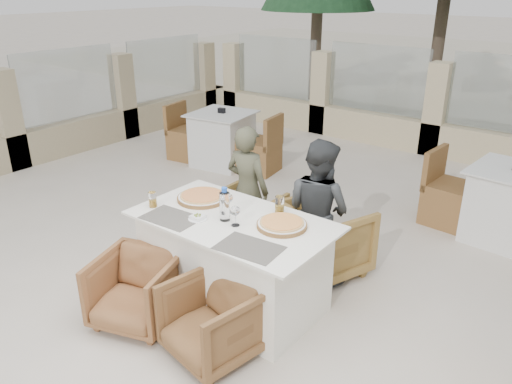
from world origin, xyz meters
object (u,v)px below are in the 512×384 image
Objects in this scene: wine_glass_centre at (228,202)px; armchair_near_left at (136,290)px; pizza_left at (202,197)px; armchair_near_right at (213,320)px; bg_table_b at (510,206)px; bg_table_a at (222,139)px; pizza_right at (282,224)px; diner_right at (318,210)px; water_bottle at (225,204)px; armchair_far_left at (246,220)px; beer_glass_left at (153,200)px; beer_glass_right at (280,205)px; armchair_far_right at (322,239)px; dining_table at (233,262)px; olive_dish at (198,217)px; diner_left at (248,189)px; wine_glass_near at (235,215)px.

wine_glass_centre is 0.30× the size of armchair_near_left.
armchair_near_right is at bearing -43.37° from pizza_left.
bg_table_a is at bearing -174.94° from bg_table_b.
diner_right is at bearing 96.12° from pizza_right.
bg_table_b is at bearing 59.14° from water_bottle.
armchair_far_left is at bearing 95.22° from pizza_left.
beer_glass_left is 1.05m from beer_glass_right.
water_bottle is 0.45m from beer_glass_right.
beer_glass_right reaches higher than armchair_far_right.
water_bottle is (0.41, -0.18, 0.11)m from pizza_left.
diner_right is at bearing 68.14° from dining_table.
beer_glass_left is 0.74m from armchair_near_left.
diner_right is at bearing 61.12° from olive_dish.
diner_left is at bearing 8.84° from diner_right.
dining_table is at bearing -16.07° from pizza_left.
dining_table is at bearing 38.89° from olive_dish.
dining_table is 0.98× the size of bg_table_a.
diner_right is at bearing 40.51° from pizza_left.
pizza_left reaches higher than dining_table.
diner_right is at bearing 80.25° from beer_glass_right.
pizza_left is at bearing 163.93° from dining_table.
pizza_left reaches higher than armchair_near_right.
beer_glass_right is at bearing 69.69° from wine_glass_near.
beer_glass_left is 0.08× the size of bg_table_a.
wine_glass_near is at bearing 96.79° from armchair_far_right.
wine_glass_near is 1.08m from diner_left.
bg_table_b reaches higher than armchair_near_right.
beer_glass_right is at bearing 53.00° from dining_table.
wine_glass_centre is 0.11× the size of bg_table_a.
wine_glass_centre is at bearing -8.83° from pizza_left.
pizza_right is 0.62× the size of armchair_near_left.
beer_glass_right is 1.35× the size of olive_dish.
beer_glass_left is at bearing -149.39° from beer_glass_right.
olive_dish is at bearing -153.58° from pizza_right.
wine_glass_centre is 0.99m from armchair_near_left.
armchair_far_right is (0.09, 0.55, -0.51)m from beer_glass_right.
beer_glass_left is at bearing 68.29° from armchair_far_right.
olive_dish is 0.09× the size of diner_right.
armchair_near_left is 1.66m from diner_right.
armchair_near_right is (0.20, -0.49, -0.58)m from wine_glass_near.
diner_left is (0.02, 0.01, 0.34)m from armchair_far_left.
dining_table is 0.60m from beer_glass_right.
olive_dish is 0.18× the size of armchair_near_right.
diner_left is at bearing 145.68° from beer_glass_right.
beer_glass_right reaches higher than bg_table_a.
armchair_near_left is (-0.82, -0.78, -0.51)m from pizza_right.
water_bottle reaches higher than dining_table.
armchair_near_left is at bearing 72.94° from diner_right.
armchair_near_right is at bearing -58.47° from wine_glass_centre.
pizza_right is 0.30× the size of diner_right.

